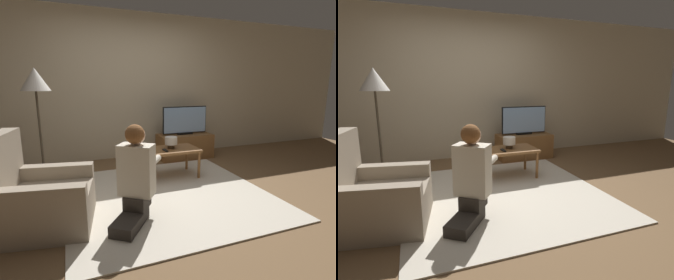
% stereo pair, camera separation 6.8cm
% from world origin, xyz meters
% --- Properties ---
extents(ground_plane, '(10.00, 10.00, 0.00)m').
position_xyz_m(ground_plane, '(0.00, 0.00, 0.00)').
color(ground_plane, brown).
extents(wall_back, '(10.00, 0.06, 2.60)m').
position_xyz_m(wall_back, '(0.00, 1.93, 1.30)').
color(wall_back, beige).
rests_on(wall_back, ground_plane).
extents(rug, '(2.39, 2.35, 0.02)m').
position_xyz_m(rug, '(0.00, 0.00, 0.01)').
color(rug, beige).
rests_on(rug, ground_plane).
extents(tv_stand, '(0.99, 0.48, 0.44)m').
position_xyz_m(tv_stand, '(0.90, 1.47, 0.22)').
color(tv_stand, brown).
rests_on(tv_stand, ground_plane).
extents(tv, '(0.86, 0.08, 0.51)m').
position_xyz_m(tv, '(0.90, 1.48, 0.70)').
color(tv, black).
rests_on(tv, tv_stand).
extents(coffee_table, '(0.80, 0.50, 0.44)m').
position_xyz_m(coffee_table, '(0.26, 0.57, 0.39)').
color(coffee_table, brown).
rests_on(coffee_table, ground_plane).
extents(floor_lamp, '(0.37, 0.37, 1.56)m').
position_xyz_m(floor_lamp, '(-1.46, 0.96, 1.32)').
color(floor_lamp, '#4C4233').
rests_on(floor_lamp, ground_plane).
extents(armchair, '(0.99, 0.91, 0.92)m').
position_xyz_m(armchair, '(-1.42, -0.26, 0.28)').
color(armchair, gray).
rests_on(armchair, ground_plane).
extents(person_kneeling, '(0.69, 0.82, 0.97)m').
position_xyz_m(person_kneeling, '(-0.51, -0.47, 0.48)').
color(person_kneeling, '#332D28').
rests_on(person_kneeling, rug).
extents(table_lamp, '(0.18, 0.18, 0.17)m').
position_xyz_m(table_lamp, '(0.28, 0.59, 0.54)').
color(table_lamp, '#4C3823').
rests_on(table_lamp, coffee_table).
extents(remote, '(0.04, 0.15, 0.02)m').
position_xyz_m(remote, '(0.14, 0.47, 0.44)').
color(remote, black).
rests_on(remote, coffee_table).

